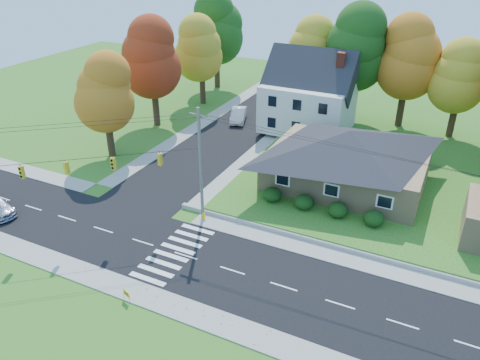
# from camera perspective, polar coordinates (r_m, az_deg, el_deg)

# --- Properties ---
(ground) EXTENTS (120.00, 120.00, 0.00)m
(ground) POSITION_cam_1_polar(r_m,az_deg,el_deg) (36.30, -6.64, -9.18)
(ground) COLOR #3D7923
(road_main) EXTENTS (90.00, 8.00, 0.02)m
(road_main) POSITION_cam_1_polar(r_m,az_deg,el_deg) (36.29, -6.64, -9.17)
(road_main) COLOR black
(road_main) RESTS_ON ground
(road_cross) EXTENTS (8.00, 44.00, 0.02)m
(road_cross) POSITION_cam_1_polar(r_m,az_deg,el_deg) (59.73, 0.10, 6.51)
(road_cross) COLOR black
(road_cross) RESTS_ON ground
(sidewalk_north) EXTENTS (90.00, 2.00, 0.08)m
(sidewalk_north) POSITION_cam_1_polar(r_m,az_deg,el_deg) (39.76, -2.82, -5.28)
(sidewalk_north) COLOR #9C9A90
(sidewalk_north) RESTS_ON ground
(sidewalk_south) EXTENTS (90.00, 2.00, 0.08)m
(sidewalk_south) POSITION_cam_1_polar(r_m,az_deg,el_deg) (33.18, -11.35, -13.69)
(sidewalk_south) COLOR #9C9A90
(sidewalk_south) RESTS_ON ground
(lawn) EXTENTS (30.00, 30.00, 0.50)m
(lawn) POSITION_cam_1_polar(r_m,az_deg,el_deg) (49.99, 19.60, 0.65)
(lawn) COLOR #3D7923
(lawn) RESTS_ON ground
(ranch_house) EXTENTS (14.60, 10.60, 5.40)m
(ranch_house) POSITION_cam_1_polar(r_m,az_deg,el_deg) (44.86, 13.00, 2.77)
(ranch_house) COLOR tan
(ranch_house) RESTS_ON lawn
(colonial_house) EXTENTS (10.40, 8.40, 9.60)m
(colonial_house) POSITION_cam_1_polar(r_m,az_deg,el_deg) (57.15, 8.39, 10.08)
(colonial_house) COLOR silver
(colonial_house) RESTS_ON lawn
(hedge_row) EXTENTS (10.70, 1.70, 1.27)m
(hedge_row) POSITION_cam_1_polar(r_m,az_deg,el_deg) (40.58, 9.81, -3.13)
(hedge_row) COLOR #163A10
(hedge_row) RESTS_ON lawn
(traffic_infrastructure) EXTENTS (38.10, 10.66, 10.00)m
(traffic_infrastructure) POSITION_cam_1_polar(r_m,az_deg,el_deg) (34.52, -6.13, -1.06)
(traffic_infrastructure) COLOR #666059
(traffic_infrastructure) RESTS_ON ground
(tree_lot_0) EXTENTS (6.72, 6.72, 12.51)m
(tree_lot_0) POSITION_cam_1_polar(r_m,az_deg,el_deg) (62.32, 8.62, 15.10)
(tree_lot_0) COLOR #3F2A19
(tree_lot_0) RESTS_ON lawn
(tree_lot_1) EXTENTS (7.84, 7.84, 14.60)m
(tree_lot_1) POSITION_cam_1_polar(r_m,az_deg,el_deg) (59.58, 14.06, 15.31)
(tree_lot_1) COLOR #3F2A19
(tree_lot_1) RESTS_ON lawn
(tree_lot_2) EXTENTS (7.28, 7.28, 13.56)m
(tree_lot_2) POSITION_cam_1_polar(r_m,az_deg,el_deg) (59.74, 19.95, 13.89)
(tree_lot_2) COLOR #3F2A19
(tree_lot_2) RESTS_ON lawn
(tree_lot_3) EXTENTS (6.16, 6.16, 11.47)m
(tree_lot_3) POSITION_cam_1_polar(r_m,az_deg,el_deg) (58.73, 25.44, 11.33)
(tree_lot_3) COLOR #3F2A19
(tree_lot_3) RESTS_ON lawn
(tree_west_0) EXTENTS (6.16, 6.16, 11.47)m
(tree_west_0) POSITION_cam_1_polar(r_m,az_deg,el_deg) (51.22, -16.28, 10.19)
(tree_west_0) COLOR #3F2A19
(tree_west_0) RESTS_ON ground
(tree_west_1) EXTENTS (7.28, 7.28, 13.56)m
(tree_west_1) POSITION_cam_1_polar(r_m,az_deg,el_deg) (58.95, -10.73, 14.36)
(tree_west_1) COLOR #3F2A19
(tree_west_1) RESTS_ON ground
(tree_west_2) EXTENTS (6.72, 6.72, 12.51)m
(tree_west_2) POSITION_cam_1_polar(r_m,az_deg,el_deg) (66.67, -4.77, 15.69)
(tree_west_2) COLOR #3F2A19
(tree_west_2) RESTS_ON ground
(tree_west_3) EXTENTS (7.84, 7.84, 14.60)m
(tree_west_3) POSITION_cam_1_polar(r_m,az_deg,el_deg) (74.22, -2.94, 18.02)
(tree_west_3) COLOR #3F2A19
(tree_west_3) RESTS_ON ground
(white_car) EXTENTS (3.29, 5.31, 1.65)m
(white_car) POSITION_cam_1_polar(r_m,az_deg,el_deg) (61.42, -0.18, 7.96)
(white_car) COLOR silver
(white_car) RESTS_ON road_cross
(fire_hydrant) EXTENTS (0.39, 0.31, 0.69)m
(fire_hydrant) POSITION_cam_1_polar(r_m,az_deg,el_deg) (40.24, -4.42, -4.39)
(fire_hydrant) COLOR #FFE000
(fire_hydrant) RESTS_ON ground
(yard_sign) EXTENTS (0.63, 0.26, 0.83)m
(yard_sign) POSITION_cam_1_polar(r_m,az_deg,el_deg) (32.79, -13.71, -13.30)
(yard_sign) COLOR black
(yard_sign) RESTS_ON ground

